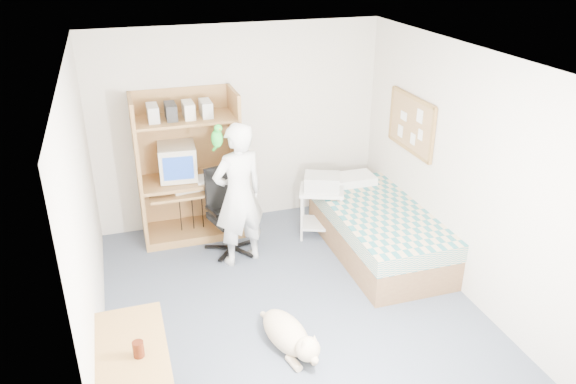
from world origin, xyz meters
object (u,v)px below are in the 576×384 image
object	(u,v)px
side_desk	(135,375)
printer_cart	(321,205)
office_chair	(229,222)
bed	(378,230)
person	(239,195)
dog	(289,335)
computer_hutch	(189,172)

from	to	relation	value
side_desk	printer_cart	xyz separation A→B (m)	(2.36, 2.40, -0.07)
office_chair	side_desk	bearing A→B (deg)	-132.54
bed	side_desk	world-z (taller)	side_desk
bed	person	world-z (taller)	person
bed	office_chair	bearing A→B (deg)	160.06
side_desk	dog	size ratio (longest dim) A/B	1.05
dog	side_desk	bearing A→B (deg)	-173.54
bed	dog	xyz separation A→B (m)	(-1.51, -1.33, -0.13)
bed	dog	bearing A→B (deg)	-138.70
dog	printer_cart	world-z (taller)	printer_cart
side_desk	office_chair	distance (m)	2.70
office_chair	printer_cart	world-z (taller)	office_chair
bed	printer_cart	xyz separation A→B (m)	(-0.49, 0.58, 0.13)
printer_cart	office_chair	bearing A→B (deg)	-158.70
computer_hutch	person	xyz separation A→B (m)	(0.43, -0.83, 0.01)
bed	person	xyz separation A→B (m)	(-1.57, 0.29, 0.54)
computer_hutch	dog	distance (m)	2.58
side_desk	dog	bearing A→B (deg)	20.06
computer_hutch	bed	world-z (taller)	computer_hutch
office_chair	dog	distance (m)	1.94
computer_hutch	dog	size ratio (longest dim) A/B	1.89
side_desk	printer_cart	bearing A→B (deg)	45.41
office_chair	computer_hutch	bearing A→B (deg)	108.52
side_desk	printer_cart	distance (m)	3.37
bed	side_desk	xyz separation A→B (m)	(-2.85, -1.82, 0.21)
bed	side_desk	size ratio (longest dim) A/B	2.02
bed	person	bearing A→B (deg)	169.48
bed	dog	distance (m)	2.01
office_chair	dog	bearing A→B (deg)	-102.02
person	printer_cart	bearing A→B (deg)	179.04
dog	person	bearing A→B (deg)	78.68
printer_cart	dog	bearing A→B (deg)	-96.28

